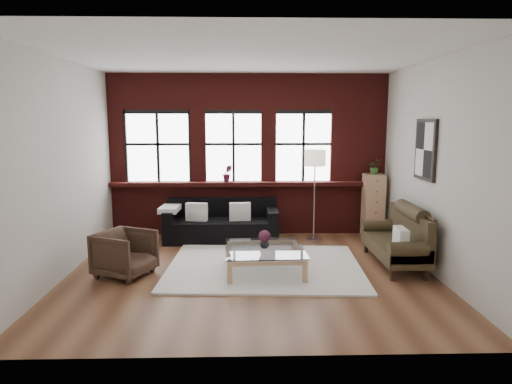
{
  "coord_description": "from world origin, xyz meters",
  "views": [
    {
      "loc": [
        -0.1,
        -6.69,
        2.32
      ],
      "look_at": [
        0.1,
        0.6,
        1.15
      ],
      "focal_mm": 32.0,
      "sensor_mm": 36.0,
      "label": 1
    }
  ],
  "objects_px": {
    "vintage_settee": "(394,238)",
    "armchair": "(125,254)",
    "coffee_table": "(264,260)",
    "floor_lamp": "(314,192)",
    "drawer_chest": "(373,206)",
    "dark_sofa": "(221,220)",
    "vase": "(265,243)"
  },
  "relations": [
    {
      "from": "floor_lamp",
      "to": "armchair",
      "type": "bearing_deg",
      "value": -148.09
    },
    {
      "from": "vintage_settee",
      "to": "dark_sofa",
      "type": "bearing_deg",
      "value": 150.56
    },
    {
      "from": "armchair",
      "to": "floor_lamp",
      "type": "bearing_deg",
      "value": -33.48
    },
    {
      "from": "floor_lamp",
      "to": "vase",
      "type": "bearing_deg",
      "value": -119.19
    },
    {
      "from": "dark_sofa",
      "to": "vintage_settee",
      "type": "relative_size",
      "value": 1.28
    },
    {
      "from": "drawer_chest",
      "to": "floor_lamp",
      "type": "distance_m",
      "value": 1.29
    },
    {
      "from": "vintage_settee",
      "to": "armchair",
      "type": "distance_m",
      "value": 4.19
    },
    {
      "from": "dark_sofa",
      "to": "vase",
      "type": "relative_size",
      "value": 14.48
    },
    {
      "from": "armchair",
      "to": "vase",
      "type": "relative_size",
      "value": 5.03
    },
    {
      "from": "coffee_table",
      "to": "floor_lamp",
      "type": "height_order",
      "value": "floor_lamp"
    },
    {
      "from": "dark_sofa",
      "to": "vintage_settee",
      "type": "distance_m",
      "value": 3.25
    },
    {
      "from": "armchair",
      "to": "drawer_chest",
      "type": "height_order",
      "value": "drawer_chest"
    },
    {
      "from": "armchair",
      "to": "dark_sofa",
      "type": "bearing_deg",
      "value": -9.26
    },
    {
      "from": "vase",
      "to": "floor_lamp",
      "type": "height_order",
      "value": "floor_lamp"
    },
    {
      "from": "dark_sofa",
      "to": "floor_lamp",
      "type": "xyz_separation_m",
      "value": [
        1.78,
        -0.05,
        0.56
      ]
    },
    {
      "from": "vase",
      "to": "coffee_table",
      "type": "bearing_deg",
      "value": -45.0
    },
    {
      "from": "vintage_settee",
      "to": "drawer_chest",
      "type": "bearing_deg",
      "value": 84.81
    },
    {
      "from": "vintage_settee",
      "to": "floor_lamp",
      "type": "xyz_separation_m",
      "value": [
        -1.05,
        1.55,
        0.5
      ]
    },
    {
      "from": "vintage_settee",
      "to": "coffee_table",
      "type": "xyz_separation_m",
      "value": [
        -2.09,
        -0.31,
        -0.26
      ]
    },
    {
      "from": "vintage_settee",
      "to": "vase",
      "type": "relative_size",
      "value": 11.29
    },
    {
      "from": "coffee_table",
      "to": "vintage_settee",
      "type": "bearing_deg",
      "value": 8.34
    },
    {
      "from": "vintage_settee",
      "to": "vase",
      "type": "height_order",
      "value": "vintage_settee"
    },
    {
      "from": "vintage_settee",
      "to": "armchair",
      "type": "height_order",
      "value": "vintage_settee"
    },
    {
      "from": "coffee_table",
      "to": "armchair",
      "type": "bearing_deg",
      "value": -177.54
    },
    {
      "from": "dark_sofa",
      "to": "drawer_chest",
      "type": "bearing_deg",
      "value": 4.16
    },
    {
      "from": "floor_lamp",
      "to": "coffee_table",
      "type": "bearing_deg",
      "value": -119.19
    },
    {
      "from": "dark_sofa",
      "to": "floor_lamp",
      "type": "height_order",
      "value": "floor_lamp"
    },
    {
      "from": "dark_sofa",
      "to": "floor_lamp",
      "type": "bearing_deg",
      "value": -1.68
    },
    {
      "from": "armchair",
      "to": "coffee_table",
      "type": "xyz_separation_m",
      "value": [
        2.08,
        0.09,
        -0.15
      ]
    },
    {
      "from": "drawer_chest",
      "to": "vintage_settee",
      "type": "bearing_deg",
      "value": -95.19
    },
    {
      "from": "vintage_settee",
      "to": "floor_lamp",
      "type": "relative_size",
      "value": 0.89
    },
    {
      "from": "coffee_table",
      "to": "drawer_chest",
      "type": "xyz_separation_m",
      "value": [
        2.25,
        2.12,
        0.44
      ]
    }
  ]
}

